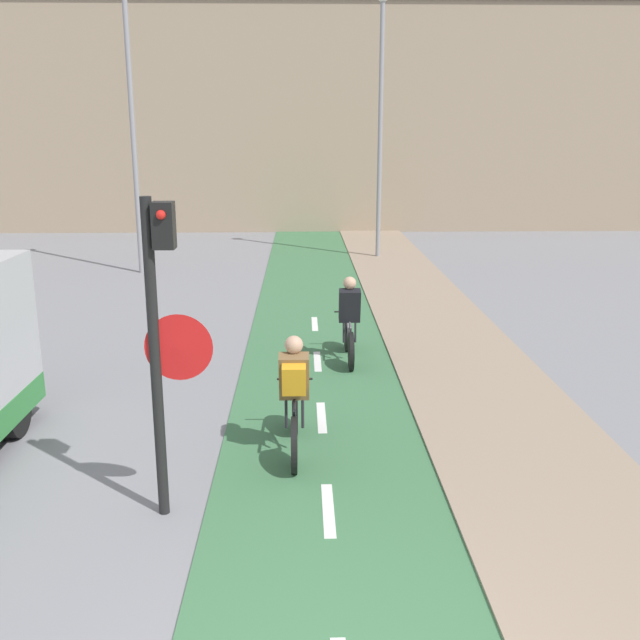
# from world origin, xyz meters

# --- Properties ---
(building_row_background) EXTENTS (60.00, 5.20, 9.16)m
(building_row_background) POSITION_xyz_m (0.00, 27.35, 4.59)
(building_row_background) COLOR gray
(building_row_background) RESTS_ON ground_plane
(traffic_light_pole) EXTENTS (0.67, 0.25, 3.25)m
(traffic_light_pole) POSITION_xyz_m (-1.62, 3.02, 2.01)
(traffic_light_pole) COLOR black
(traffic_light_pole) RESTS_ON ground_plane
(street_lamp_far) EXTENTS (0.36, 0.36, 7.63)m
(street_lamp_far) POSITION_xyz_m (-4.80, 16.37, 4.60)
(street_lamp_far) COLOR gray
(street_lamp_far) RESTS_ON ground_plane
(street_lamp_sidewalk) EXTENTS (0.36, 0.36, 7.89)m
(street_lamp_sidewalk) POSITION_xyz_m (2.16, 18.71, 4.73)
(street_lamp_sidewalk) COLOR gray
(street_lamp_sidewalk) RESTS_ON ground_plane
(cyclist_near) EXTENTS (0.46, 1.78, 1.50)m
(cyclist_near) POSITION_xyz_m (-0.36, 4.42, 0.71)
(cyclist_near) COLOR black
(cyclist_near) RESTS_ON ground_plane
(cyclist_far) EXTENTS (0.46, 1.74, 1.48)m
(cyclist_far) POSITION_xyz_m (0.55, 8.09, 0.67)
(cyclist_far) COLOR black
(cyclist_far) RESTS_ON ground_plane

